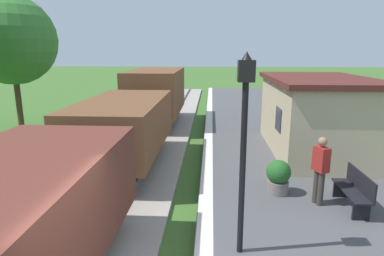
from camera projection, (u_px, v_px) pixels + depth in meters
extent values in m
cube|color=brown|center=(1.00, 226.00, 4.58)|extent=(2.50, 5.60, 1.60)
cylinder|color=black|center=(63.00, 220.00, 6.53)|extent=(1.56, 0.84, 0.84)
cylinder|color=black|center=(84.00, 185.00, 7.59)|extent=(0.20, 0.30, 0.20)
cube|color=brown|center=(124.00, 124.00, 10.99)|extent=(2.50, 5.60, 1.60)
cube|color=black|center=(125.00, 142.00, 11.14)|extent=(2.10, 5.15, 0.50)
cylinder|color=black|center=(137.00, 136.00, 12.94)|extent=(1.56, 0.84, 0.84)
cylinder|color=black|center=(109.00, 168.00, 9.46)|extent=(1.56, 0.84, 0.84)
cylinder|color=black|center=(143.00, 124.00, 14.01)|extent=(0.20, 0.30, 0.20)
cylinder|color=black|center=(95.00, 174.00, 8.27)|extent=(0.20, 0.30, 0.20)
cube|color=brown|center=(156.00, 91.00, 17.33)|extent=(2.50, 5.60, 2.20)
cube|color=black|center=(157.00, 109.00, 17.55)|extent=(2.10, 5.15, 0.50)
cylinder|color=black|center=(162.00, 108.00, 19.35)|extent=(1.56, 0.84, 0.84)
cylinder|color=black|center=(151.00, 120.00, 15.87)|extent=(1.56, 0.84, 0.84)
cylinder|color=black|center=(164.00, 101.00, 20.42)|extent=(0.20, 0.30, 0.20)
cylinder|color=black|center=(146.00, 120.00, 14.69)|extent=(0.20, 0.30, 0.20)
cube|color=tan|center=(316.00, 117.00, 12.19)|extent=(3.20, 5.50, 2.60)
cube|color=#51231E|center=(320.00, 79.00, 11.87)|extent=(3.50, 5.80, 0.18)
cube|color=black|center=(278.00, 119.00, 11.18)|extent=(0.03, 0.90, 0.80)
cube|color=black|center=(351.00, 191.00, 7.88)|extent=(0.42, 1.50, 0.04)
cube|color=black|center=(361.00, 181.00, 7.81)|extent=(0.04, 1.50, 0.45)
cube|color=black|center=(361.00, 211.00, 7.34)|extent=(0.38, 0.06, 0.42)
cube|color=black|center=(341.00, 189.00, 8.51)|extent=(0.38, 0.06, 0.42)
cylinder|color=#38332D|center=(321.00, 189.00, 8.02)|extent=(0.15, 0.15, 0.86)
cylinder|color=#38332D|center=(316.00, 186.00, 8.17)|extent=(0.15, 0.15, 0.86)
cube|color=maroon|center=(321.00, 159.00, 7.92)|extent=(0.37, 0.44, 0.60)
sphere|color=#936B51|center=(323.00, 142.00, 7.82)|extent=(0.22, 0.22, 0.22)
cylinder|color=slate|center=(278.00, 187.00, 8.76)|extent=(0.56, 0.56, 0.34)
sphere|color=#235B23|center=(279.00, 172.00, 8.66)|extent=(0.64, 0.64, 0.64)
cylinder|color=black|center=(242.00, 172.00, 5.88)|extent=(0.11, 0.11, 3.20)
cube|color=black|center=(246.00, 71.00, 5.47)|extent=(0.28, 0.28, 0.36)
sphere|color=#F2E5BF|center=(246.00, 71.00, 5.47)|extent=(0.20, 0.20, 0.20)
cone|color=black|center=(247.00, 56.00, 5.42)|extent=(0.20, 0.20, 0.16)
cylinder|color=#4C3823|center=(19.00, 102.00, 16.57)|extent=(0.28, 0.28, 2.84)
sphere|color=#387A33|center=(11.00, 40.00, 15.87)|extent=(4.28, 4.28, 4.28)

